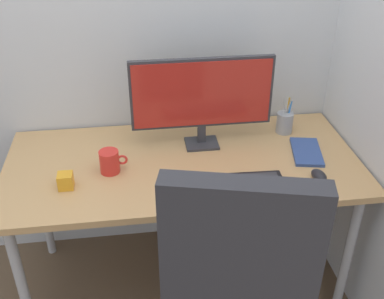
# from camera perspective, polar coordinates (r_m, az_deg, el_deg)

# --- Properties ---
(ground_plane) EXTENTS (8.00, 8.00, 0.00)m
(ground_plane) POSITION_cam_1_polar(r_m,az_deg,el_deg) (2.52, -0.96, -15.30)
(ground_plane) COLOR brown
(desk) EXTENTS (1.55, 0.73, 0.72)m
(desk) POSITION_cam_1_polar(r_m,az_deg,el_deg) (2.09, -1.12, -2.83)
(desk) COLOR tan
(desk) RESTS_ON ground_plane
(monitor) EXTENTS (0.63, 0.12, 0.42)m
(monitor) POSITION_cam_1_polar(r_m,az_deg,el_deg) (2.07, 1.23, 6.58)
(monitor) COLOR #333338
(monitor) RESTS_ON desk
(keyboard) EXTENTS (0.44, 0.16, 0.02)m
(keyboard) POSITION_cam_1_polar(r_m,az_deg,el_deg) (1.90, 4.76, -4.27)
(keyboard) COLOR black
(keyboard) RESTS_ON desk
(mouse) EXTENTS (0.07, 0.09, 0.04)m
(mouse) POSITION_cam_1_polar(r_m,az_deg,el_deg) (1.99, 15.22, -3.09)
(mouse) COLOR black
(mouse) RESTS_ON desk
(pen_holder) EXTENTS (0.08, 0.08, 0.19)m
(pen_holder) POSITION_cam_1_polar(r_m,az_deg,el_deg) (2.30, 11.23, 3.29)
(pen_holder) COLOR #9EA0A5
(pen_holder) RESTS_ON desk
(notebook) EXTENTS (0.17, 0.25, 0.01)m
(notebook) POSITION_cam_1_polar(r_m,az_deg,el_deg) (2.17, 13.79, -0.27)
(notebook) COLOR #334C8C
(notebook) RESTS_ON desk
(coffee_mug) EXTENTS (0.12, 0.08, 0.10)m
(coffee_mug) POSITION_cam_1_polar(r_m,az_deg,el_deg) (1.99, -9.98, -1.47)
(coffee_mug) COLOR red
(coffee_mug) RESTS_ON desk
(desk_clamp_accessory) EXTENTS (0.06, 0.06, 0.06)m
(desk_clamp_accessory) POSITION_cam_1_polar(r_m,az_deg,el_deg) (1.94, -15.16, -3.71)
(desk_clamp_accessory) COLOR orange
(desk_clamp_accessory) RESTS_ON desk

